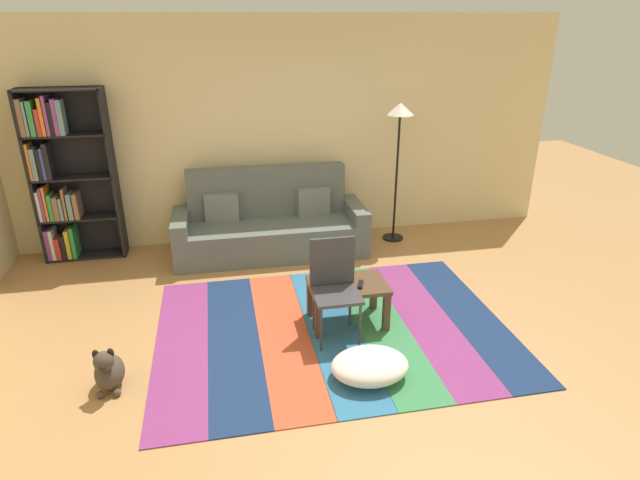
% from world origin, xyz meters
% --- Properties ---
extents(ground_plane, '(14.00, 14.00, 0.00)m').
position_xyz_m(ground_plane, '(0.00, 0.00, 0.00)').
color(ground_plane, '#B27F4C').
extents(back_wall, '(6.80, 0.10, 2.70)m').
position_xyz_m(back_wall, '(0.00, 2.55, 1.35)').
color(back_wall, beige).
rests_on(back_wall, ground_plane).
extents(rug, '(3.16, 2.35, 0.01)m').
position_xyz_m(rug, '(0.00, 0.13, 0.01)').
color(rug, '#843370').
rests_on(rug, ground_plane).
extents(couch, '(2.26, 0.80, 1.00)m').
position_xyz_m(couch, '(-0.36, 2.02, 0.34)').
color(couch, '#59605B').
rests_on(couch, ground_plane).
extents(bookshelf, '(0.90, 0.28, 1.96)m').
position_xyz_m(bookshelf, '(-2.64, 2.30, 0.98)').
color(bookshelf, black).
rests_on(bookshelf, ground_plane).
extents(coffee_table, '(0.71, 0.48, 0.40)m').
position_xyz_m(coffee_table, '(0.16, 0.24, 0.33)').
color(coffee_table, '#513826').
rests_on(coffee_table, rug).
extents(pouf, '(0.62, 0.49, 0.21)m').
position_xyz_m(pouf, '(0.14, -0.60, 0.12)').
color(pouf, white).
rests_on(pouf, rug).
extents(dog, '(0.22, 0.35, 0.40)m').
position_xyz_m(dog, '(-1.86, -0.33, 0.16)').
color(dog, '#473D33').
rests_on(dog, ground_plane).
extents(standing_lamp, '(0.32, 0.32, 1.73)m').
position_xyz_m(standing_lamp, '(1.24, 2.10, 1.44)').
color(standing_lamp, black).
rests_on(standing_lamp, ground_plane).
extents(tv_remote, '(0.10, 0.16, 0.02)m').
position_xyz_m(tv_remote, '(0.26, 0.18, 0.42)').
color(tv_remote, black).
rests_on(tv_remote, coffee_table).
extents(folding_chair, '(0.40, 0.40, 0.90)m').
position_xyz_m(folding_chair, '(0.00, 0.09, 0.53)').
color(folding_chair, '#38383D').
rests_on(folding_chair, ground_plane).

